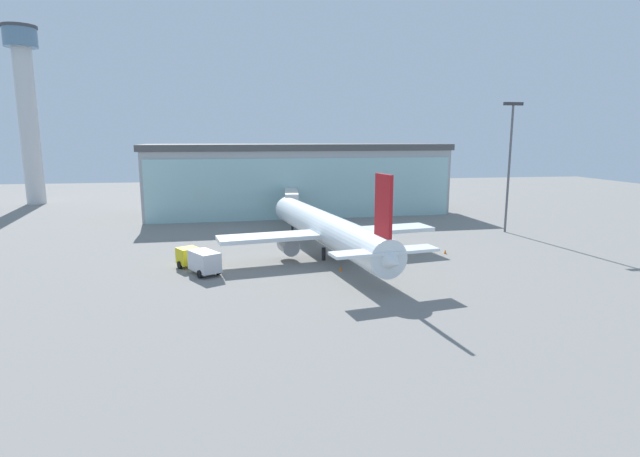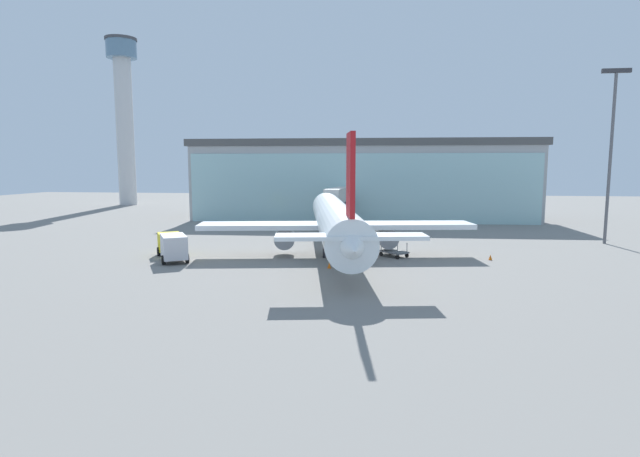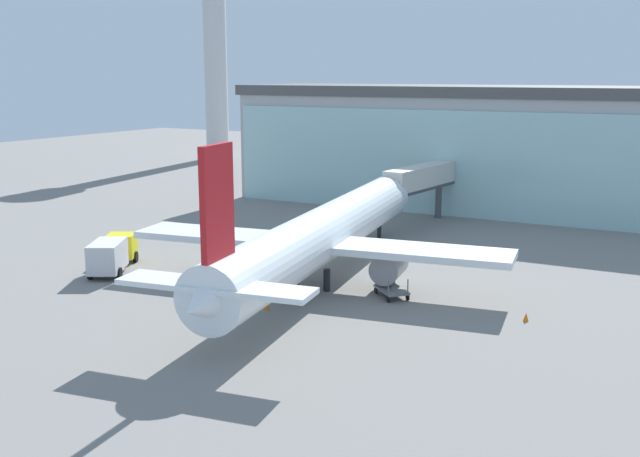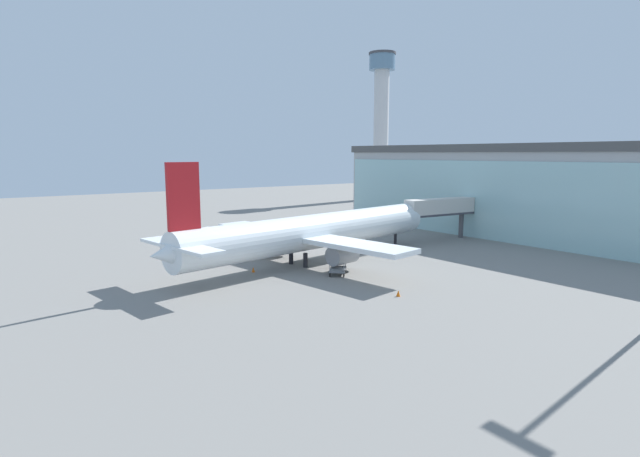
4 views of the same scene
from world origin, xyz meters
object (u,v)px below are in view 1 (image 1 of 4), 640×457
at_px(catering_truck, 199,260).
at_px(safety_cone_wingtip, 445,252).
at_px(safety_cone_nose, 340,269).
at_px(jet_bridge, 291,199).
at_px(baggage_cart, 375,252).
at_px(control_tower, 27,102).
at_px(apron_light_mast, 510,157).
at_px(airplane, 326,229).

relative_size(catering_truck, safety_cone_wingtip, 13.48).
bearing_deg(safety_cone_nose, catering_truck, 172.50).
distance_m(jet_bridge, baggage_cart, 26.45).
xyz_separation_m(control_tower, baggage_cart, (63.57, -62.81, -22.35)).
distance_m(apron_light_mast, airplane, 34.63).
bearing_deg(airplane, jet_bridge, -5.06).
relative_size(control_tower, catering_truck, 5.29).
bearing_deg(jet_bridge, baggage_cart, -156.62).
bearing_deg(baggage_cart, safety_cone_wingtip, -140.97).
xyz_separation_m(control_tower, airplane, (57.38, -61.79, -19.32)).
bearing_deg(control_tower, apron_light_mast, -29.50).
bearing_deg(control_tower, safety_cone_nose, -50.34).
xyz_separation_m(airplane, safety_cone_wingtip, (15.70, -1.54, -3.26)).
relative_size(apron_light_mast, safety_cone_nose, 37.36).
distance_m(airplane, baggage_cart, 6.97).
height_order(control_tower, safety_cone_nose, control_tower).
distance_m(catering_truck, safety_cone_wingtip, 31.73).
xyz_separation_m(catering_truck, safety_cone_nose, (16.01, -2.11, -1.19)).
distance_m(baggage_cart, safety_cone_wingtip, 9.53).
distance_m(airplane, safety_cone_wingtip, 16.11).
height_order(jet_bridge, safety_cone_wingtip, jet_bridge).
relative_size(apron_light_mast, baggage_cart, 6.53).
xyz_separation_m(airplane, safety_cone_nose, (0.27, -7.76, -3.26)).
bearing_deg(jet_bridge, control_tower, 60.59).
bearing_deg(safety_cone_nose, control_tower, 129.66).
relative_size(control_tower, safety_cone_wingtip, 71.34).
bearing_deg(control_tower, airplane, -47.12).
bearing_deg(airplane, safety_cone_nose, 172.09).
bearing_deg(safety_cone_wingtip, jet_bridge, 124.99).
bearing_deg(baggage_cart, catering_truck, 54.13).
relative_size(baggage_cart, safety_cone_wingtip, 5.73).
relative_size(airplane, baggage_cart, 12.73).
distance_m(control_tower, catering_truck, 82.10).
bearing_deg(catering_truck, apron_light_mast, -100.37).
height_order(jet_bridge, apron_light_mast, apron_light_mast).
distance_m(control_tower, airplane, 86.51).
height_order(jet_bridge, baggage_cart, jet_bridge).
relative_size(airplane, safety_cone_nose, 72.91).
bearing_deg(baggage_cart, safety_cone_nose, 90.94).
bearing_deg(catering_truck, control_tower, 1.39).
height_order(airplane, safety_cone_nose, airplane).
height_order(jet_bridge, catering_truck, jet_bridge).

